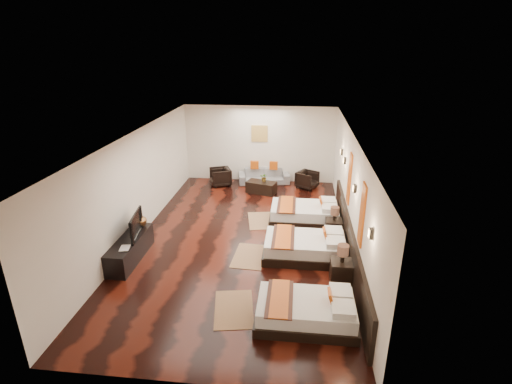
# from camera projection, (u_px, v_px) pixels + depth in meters

# --- Properties ---
(floor) EXTENTS (5.50, 9.50, 0.01)m
(floor) POSITION_uv_depth(u_px,v_px,m) (241.00, 239.00, 10.37)
(floor) COLOR black
(floor) RESTS_ON ground
(ceiling) EXTENTS (5.50, 9.50, 0.01)m
(ceiling) POSITION_uv_depth(u_px,v_px,m) (240.00, 136.00, 9.36)
(ceiling) COLOR white
(ceiling) RESTS_ON floor
(back_wall) EXTENTS (5.50, 0.01, 2.80)m
(back_wall) POSITION_uv_depth(u_px,v_px,m) (260.00, 144.00, 14.27)
(back_wall) COLOR silver
(back_wall) RESTS_ON floor
(left_wall) EXTENTS (0.01, 9.50, 2.80)m
(left_wall) POSITION_uv_depth(u_px,v_px,m) (137.00, 186.00, 10.15)
(left_wall) COLOR silver
(left_wall) RESTS_ON floor
(right_wall) EXTENTS (0.01, 9.50, 2.80)m
(right_wall) POSITION_uv_depth(u_px,v_px,m) (351.00, 194.00, 9.58)
(right_wall) COLOR silver
(right_wall) RESTS_ON floor
(headboard_panel) EXTENTS (0.08, 6.60, 0.90)m
(headboard_panel) POSITION_uv_depth(u_px,v_px,m) (349.00, 244.00, 9.19)
(headboard_panel) COLOR black
(headboard_panel) RESTS_ON floor
(bed_near) EXTENTS (1.87, 1.17, 0.71)m
(bed_near) POSITION_uv_depth(u_px,v_px,m) (307.00, 311.00, 7.22)
(bed_near) COLOR black
(bed_near) RESTS_ON floor
(bed_mid) EXTENTS (2.01, 1.26, 0.77)m
(bed_mid) POSITION_uv_depth(u_px,v_px,m) (306.00, 247.00, 9.43)
(bed_mid) COLOR black
(bed_mid) RESTS_ON floor
(bed_far) EXTENTS (2.00, 1.26, 0.76)m
(bed_far) POSITION_uv_depth(u_px,v_px,m) (305.00, 213.00, 11.29)
(bed_far) COLOR black
(bed_far) RESTS_ON floor
(nightstand_a) EXTENTS (0.46, 0.46, 0.91)m
(nightstand_a) POSITION_uv_depth(u_px,v_px,m) (341.00, 269.00, 8.39)
(nightstand_a) COLOR black
(nightstand_a) RESTS_ON floor
(nightstand_b) EXTENTS (0.43, 0.43, 0.86)m
(nightstand_b) POSITION_uv_depth(u_px,v_px,m) (334.00, 226.00, 10.40)
(nightstand_b) COLOR black
(nightstand_b) RESTS_ON floor
(jute_mat_near) EXTENTS (0.94, 1.31, 0.01)m
(jute_mat_near) POSITION_uv_depth(u_px,v_px,m) (234.00, 309.00, 7.64)
(jute_mat_near) COLOR #916B49
(jute_mat_near) RESTS_ON floor
(jute_mat_mid) EXTENTS (0.82, 1.24, 0.01)m
(jute_mat_mid) POSITION_uv_depth(u_px,v_px,m) (249.00, 256.00, 9.53)
(jute_mat_mid) COLOR #916B49
(jute_mat_mid) RESTS_ON floor
(jute_mat_far) EXTENTS (0.95, 1.31, 0.01)m
(jute_mat_far) POSITION_uv_depth(u_px,v_px,m) (262.00, 221.00, 11.41)
(jute_mat_far) COLOR #916B49
(jute_mat_far) RESTS_ON floor
(tv_console) EXTENTS (0.50, 1.80, 0.55)m
(tv_console) POSITION_uv_depth(u_px,v_px,m) (130.00, 249.00, 9.31)
(tv_console) COLOR black
(tv_console) RESTS_ON floor
(tv) EXTENTS (0.29, 1.02, 0.58)m
(tv) POSITION_uv_depth(u_px,v_px,m) (132.00, 225.00, 9.24)
(tv) COLOR black
(tv) RESTS_ON tv_console
(book) EXTENTS (0.27, 0.32, 0.03)m
(book) POSITION_uv_depth(u_px,v_px,m) (120.00, 248.00, 8.75)
(book) COLOR black
(book) RESTS_ON tv_console
(figurine) EXTENTS (0.45, 0.45, 0.38)m
(figurine) POSITION_uv_depth(u_px,v_px,m) (139.00, 219.00, 9.78)
(figurine) COLOR brown
(figurine) RESTS_ON tv_console
(sofa) EXTENTS (1.95, 1.05, 0.54)m
(sofa) POSITION_uv_depth(u_px,v_px,m) (264.00, 176.00, 14.38)
(sofa) COLOR slate
(sofa) RESTS_ON floor
(armchair_left) EXTENTS (0.92, 0.91, 0.64)m
(armchair_left) POSITION_uv_depth(u_px,v_px,m) (220.00, 177.00, 14.14)
(armchair_left) COLOR black
(armchair_left) RESTS_ON floor
(armchair_right) EXTENTS (0.91, 0.90, 0.61)m
(armchair_right) POSITION_uv_depth(u_px,v_px,m) (307.00, 180.00, 13.89)
(armchair_right) COLOR black
(armchair_right) RESTS_ON floor
(coffee_table) EXTENTS (1.10, 0.78, 0.40)m
(coffee_table) POSITION_uv_depth(u_px,v_px,m) (261.00, 187.00, 13.48)
(coffee_table) COLOR black
(coffee_table) RESTS_ON floor
(table_plant) EXTENTS (0.30, 0.27, 0.29)m
(table_plant) POSITION_uv_depth(u_px,v_px,m) (264.00, 177.00, 13.39)
(table_plant) COLOR #24571D
(table_plant) RESTS_ON coffee_table
(orange_panel_a) EXTENTS (0.04, 0.40, 1.30)m
(orange_panel_a) POSITION_uv_depth(u_px,v_px,m) (362.00, 215.00, 7.72)
(orange_panel_a) COLOR #D86014
(orange_panel_a) RESTS_ON right_wall
(orange_panel_b) EXTENTS (0.04, 0.40, 1.30)m
(orange_panel_b) POSITION_uv_depth(u_px,v_px,m) (350.00, 179.00, 9.76)
(orange_panel_b) COLOR #D86014
(orange_panel_b) RESTS_ON right_wall
(sconce_near) EXTENTS (0.07, 0.12, 0.18)m
(sconce_near) POSITION_uv_depth(u_px,v_px,m) (371.00, 233.00, 6.65)
(sconce_near) COLOR black
(sconce_near) RESTS_ON right_wall
(sconce_mid) EXTENTS (0.07, 0.12, 0.18)m
(sconce_mid) POSITION_uv_depth(u_px,v_px,m) (355.00, 188.00, 8.68)
(sconce_mid) COLOR black
(sconce_mid) RESTS_ON right_wall
(sconce_far) EXTENTS (0.07, 0.12, 0.18)m
(sconce_far) POSITION_uv_depth(u_px,v_px,m) (345.00, 161.00, 10.72)
(sconce_far) COLOR black
(sconce_far) RESTS_ON right_wall
(sconce_lounge) EXTENTS (0.07, 0.12, 0.18)m
(sconce_lounge) POSITION_uv_depth(u_px,v_px,m) (341.00, 152.00, 11.56)
(sconce_lounge) COLOR black
(sconce_lounge) RESTS_ON right_wall
(gold_artwork) EXTENTS (0.60, 0.04, 0.60)m
(gold_artwork) POSITION_uv_depth(u_px,v_px,m) (260.00, 134.00, 14.10)
(gold_artwork) COLOR #AD873F
(gold_artwork) RESTS_ON back_wall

